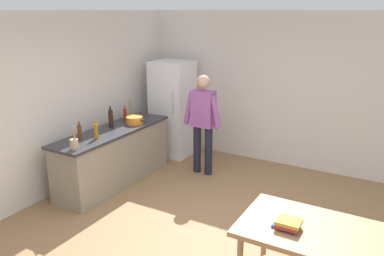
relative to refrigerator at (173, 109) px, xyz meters
The scene contains 15 objects.
ground_plane 3.19m from the refrigerator, 51.63° to the right, with size 14.00×14.00×0.00m, color #936D47.
wall_back 2.04m from the refrigerator, 17.53° to the left, with size 6.40×0.12×2.70m, color silver.
wall_left 2.35m from the refrigerator, 107.65° to the right, with size 0.12×5.60×2.70m, color silver.
kitchen_counter 1.66m from the refrigerator, 93.58° to the right, with size 0.64×2.20×0.90m.
refrigerator is the anchor object (origin of this frame).
person 1.10m from the refrigerator, 30.23° to the right, with size 0.70×0.22×1.70m.
dining_table 4.27m from the refrigerator, 39.29° to the right, with size 1.40×0.90×0.75m.
cooking_pot 1.16m from the refrigerator, 90.56° to the right, with size 0.40×0.28×0.12m.
utensil_jar 2.54m from the refrigerator, 88.87° to the right, with size 0.11×0.11×0.32m.
bottle_beer_brown 2.19m from the refrigerator, 95.51° to the right, with size 0.06×0.06×0.26m.
bottle_sauce_red 1.06m from the refrigerator, 108.04° to the right, with size 0.06×0.06×0.24m.
bottle_vinegar_tall 0.91m from the refrigerator, 112.28° to the right, with size 0.06×0.06×0.32m.
bottle_wine_dark 1.53m from the refrigerator, 97.70° to the right, with size 0.08×0.08×0.34m.
bottle_oil_amber 2.06m from the refrigerator, 90.18° to the right, with size 0.06×0.06×0.28m.
book_stack 4.16m from the refrigerator, 42.53° to the right, with size 0.26×0.19×0.09m.
Camera 1 is at (1.98, -3.63, 2.71)m, focal length 36.38 mm.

